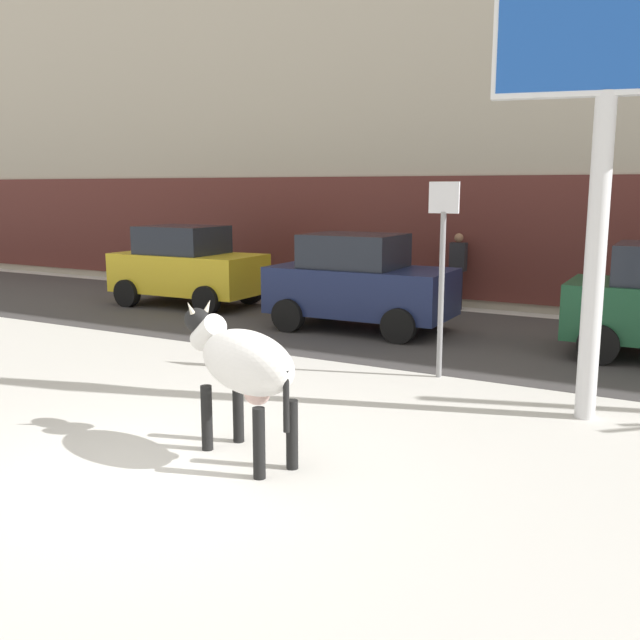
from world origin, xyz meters
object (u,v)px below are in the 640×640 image
object	(u,v)px
car_navy_hatchback	(359,282)
billboard	(610,42)
pedestrian_near_billboard	(458,271)
car_yellow_hatchback	(187,266)
cow_holstein	(245,363)
street_sign	(442,264)

from	to	relation	value
car_navy_hatchback	billboard	bearing A→B (deg)	-36.66
car_navy_hatchback	pedestrian_near_billboard	bearing A→B (deg)	74.46
car_yellow_hatchback	car_navy_hatchback	bearing A→B (deg)	-7.77
cow_holstein	street_sign	bearing A→B (deg)	81.38
cow_holstein	billboard	xyz separation A→B (m)	(2.81, 3.06, 3.31)
cow_holstein	car_yellow_hatchback	world-z (taller)	car_yellow_hatchback
cow_holstein	car_yellow_hatchback	distance (m)	10.03
pedestrian_near_billboard	street_sign	world-z (taller)	street_sign
billboard	car_yellow_hatchback	xyz separation A→B (m)	(-9.66, 4.25, -3.39)
street_sign	billboard	bearing A→B (deg)	-23.17
billboard	street_sign	bearing A→B (deg)	156.83
billboard	street_sign	world-z (taller)	billboard
cow_holstein	billboard	world-z (taller)	billboard
cow_holstein	pedestrian_near_billboard	size ratio (longest dim) A/B	1.10
cow_holstein	car_navy_hatchback	distance (m)	6.96
car_yellow_hatchback	street_sign	bearing A→B (deg)	-23.94
car_navy_hatchback	street_sign	world-z (taller)	street_sign
car_navy_hatchback	cow_holstein	bearing A→B (deg)	-73.11
cow_holstein	car_yellow_hatchback	size ratio (longest dim) A/B	0.54
billboard	car_yellow_hatchback	distance (m)	11.08
car_navy_hatchback	car_yellow_hatchback	bearing A→B (deg)	172.23
car_yellow_hatchback	car_navy_hatchback	world-z (taller)	same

